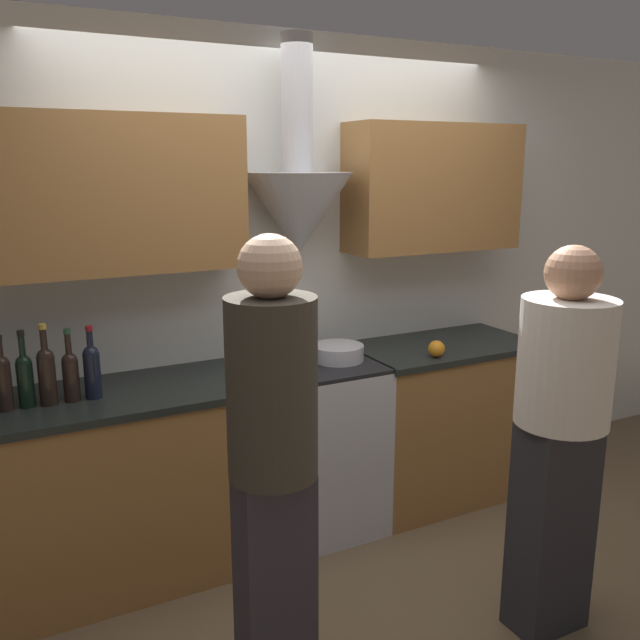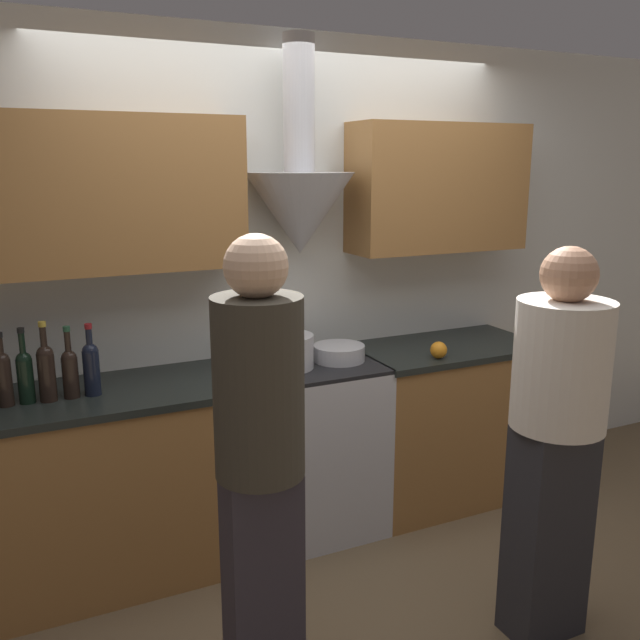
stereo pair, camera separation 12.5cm
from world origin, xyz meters
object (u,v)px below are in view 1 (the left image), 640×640
Objects in this scene: stove_range at (311,445)px; person_foreground_right at (560,429)px; wine_bottle_7 at (92,368)px; orange_fruit at (437,349)px; mixing_bowl at (338,353)px; wine_bottle_3 at (3,380)px; wine_bottle_6 at (71,373)px; wine_bottle_4 at (25,377)px; stock_pot at (286,352)px; person_foreground_left at (273,459)px; wine_bottle_5 at (47,373)px.

stove_range is 1.37m from person_foreground_right.
orange_fruit is (1.74, -0.18, -0.09)m from wine_bottle_7.
mixing_bowl is 0.53m from orange_fruit.
orange_fruit is at bearing -5.11° from wine_bottle_3.
stove_range is 1.32m from wine_bottle_6.
wine_bottle_6 is (0.18, -0.01, -0.01)m from wine_bottle_4.
stove_range is 0.56m from stock_pot.
wine_bottle_4 is 1.51m from mixing_bowl.
orange_fruit reaches higher than mixing_bowl.
person_foreground_left is (0.77, -1.04, -0.09)m from wine_bottle_3.
person_foreground_left is (-1.32, -0.86, -0.00)m from orange_fruit.
wine_bottle_3 is 1.00× the size of wine_bottle_6.
mixing_bowl is 0.17× the size of person_foreground_right.
person_foreground_left is at bearing -128.31° from mixing_bowl.
person_foreground_right is at bearing -6.19° from person_foreground_left.
wine_bottle_4 is at bearing 148.02° from person_foreground_right.
stove_range is 2.87× the size of wine_bottle_3.
stock_pot is (0.94, 0.01, -0.05)m from wine_bottle_7.
orange_fruit is at bearing -5.55° from wine_bottle_6.
wine_bottle_5 is at bearing -178.31° from wine_bottle_6.
stock_pot is at bearing 63.17° from person_foreground_left.
person_foreground_right is (1.79, -1.16, -0.17)m from wine_bottle_5.
wine_bottle_5 reaches higher than stock_pot.
stove_range is 0.52m from mixing_bowl.
orange_fruit is (1.82, -0.18, -0.08)m from wine_bottle_6.
wine_bottle_7 reaches higher than stove_range.
wine_bottle_7 is 1.99m from person_foreground_right.
person_foreground_right is (1.20, -0.13, -0.07)m from person_foreground_left.
wine_bottle_3 is 0.19× the size of person_foreground_left.
stock_pot is at bearing 0.67° from wine_bottle_7.
wine_bottle_5 is at bearing -179.79° from wine_bottle_7.
stove_range is 10.29× the size of orange_fruit.
wine_bottle_4 is (-1.36, -0.02, 0.59)m from stove_range.
wine_bottle_5 is 1.13m from stock_pot.
wine_bottle_4 is 2.22m from person_foreground_right.
stove_range is at bearing 0.80° from wine_bottle_4.
wine_bottle_6 reaches higher than mixing_bowl.
wine_bottle_4 reaches higher than stock_pot.
wine_bottle_7 is at bearing -2.82° from wine_bottle_4.
stock_pot is 3.04× the size of orange_fruit.
wine_bottle_5 is 0.10m from wine_bottle_6.
stock_pot is at bearing 119.73° from person_foreground_right.
orange_fruit is 1.00m from person_foreground_right.
wine_bottle_4 is at bearing 0.94° from wine_bottle_3.
wine_bottle_5 is at bearing 147.12° from person_foreground_right.
stock_pot reaches higher than stove_range.
wine_bottle_4 is 1.22× the size of stock_pot.
stock_pot is at bearing -0.04° from wine_bottle_3.
wine_bottle_7 is 1.21× the size of mixing_bowl.
wine_bottle_4 is 0.94× the size of wine_bottle_5.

